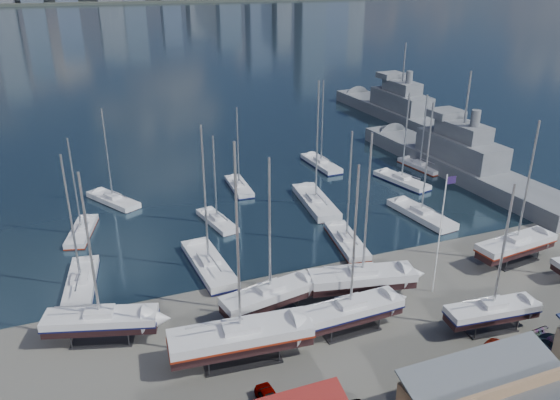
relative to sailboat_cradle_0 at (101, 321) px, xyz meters
name	(u,v)px	position (x,y,z in m)	size (l,w,h in m)	color
ground	(380,311)	(25.36, -4.97, -2.07)	(1400.00, 1400.00, 0.00)	#605E59
water	(105,27)	(25.36, 305.03, -2.22)	(1400.00, 600.00, 0.40)	#1B2E40
far_shore	(83,2)	(25.36, 565.03, -0.97)	(1400.00, 80.00, 2.20)	#2D332D
sailboat_cradle_0	(101,321)	(0.00, 0.00, 0.00)	(10.23, 5.46, 15.93)	#2D2D33
sailboat_cradle_1	(241,337)	(10.68, -6.88, 0.17)	(12.26, 4.35, 19.17)	#2D2D33
sailboat_cradle_2	(270,295)	(15.26, -1.55, 0.00)	(9.98, 4.42, 15.76)	#2D2D33
sailboat_cradle_3	(350,311)	(21.10, -6.58, 0.01)	(10.02, 3.15, 16.03)	#2D2D33
sailboat_cradle_4	(362,278)	(24.81, -2.10, 0.07)	(10.91, 5.01, 17.11)	#2D2D33
sailboat_cradle_5	(492,311)	(33.12, -11.13, -0.08)	(8.98, 3.37, 14.31)	#2D2D33
sailboat_cradle_6	(516,245)	(44.42, -1.94, 0.02)	(10.37, 3.96, 16.32)	#2D2D33
sailboat_moored_0	(82,284)	(-1.37, 10.07, -1.76)	(4.30, 10.42, 15.12)	black
sailboat_moored_1	(82,232)	(-0.74, 22.88, -1.76)	(4.59, 9.05, 13.02)	black
sailboat_moored_2	(113,201)	(3.87, 31.78, -1.74)	(6.88, 9.48, 14.18)	black
sailboat_moored_3	(209,266)	(11.90, 8.91, -1.76)	(3.90, 11.58, 17.06)	black
sailboat_moored_4	(217,221)	(15.77, 19.81, -1.74)	(3.79, 8.46, 12.35)	black
sailboat_moored_5	(239,187)	(22.04, 30.38, -1.76)	(2.82, 8.82, 13.04)	black
sailboat_moored_6	(346,242)	(28.74, 8.59, -1.76)	(4.17, 10.11, 14.67)	black
sailboat_moored_7	(316,203)	(30.17, 20.58, -1.74)	(4.67, 12.36, 18.22)	black
sailboat_moored_8	(321,165)	(37.92, 35.29, -1.76)	(3.30, 10.22, 15.10)	black
sailboat_moored_9	(421,216)	(41.52, 11.78, -1.74)	(4.28, 11.01, 16.19)	black
sailboat_moored_10	(401,181)	(46.14, 23.65, -1.76)	(4.92, 10.16, 14.63)	black
sailboat_moored_11	(420,166)	(52.86, 28.50, -1.76)	(3.61, 8.85, 12.84)	black
naval_ship_east	(458,164)	(56.94, 24.03, -0.40)	(9.20, 44.76, 18.00)	slate
naval_ship_west	(400,113)	(66.98, 56.86, -0.40)	(8.11, 45.52, 18.09)	slate
car_c	(513,357)	(31.60, -15.65, -1.39)	(2.24, 4.85, 1.35)	gray
flagpole	(442,226)	(32.23, -3.90, 5.34)	(1.12, 0.12, 12.77)	white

